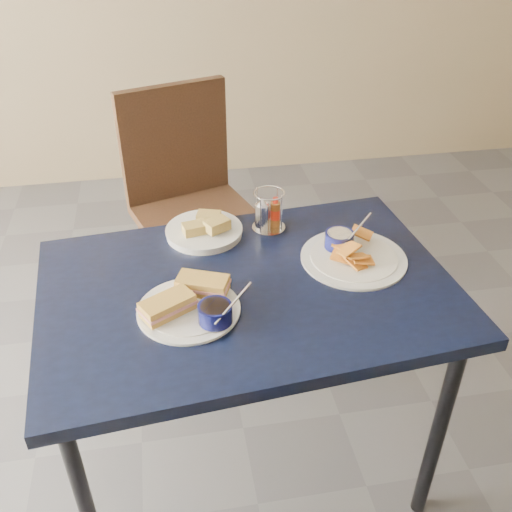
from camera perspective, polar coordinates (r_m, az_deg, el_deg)
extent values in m
plane|color=#515055|center=(2.05, 0.19, -23.55)|extent=(6.00, 6.00, 0.00)
cube|color=black|center=(1.64, -0.79, -3.47)|extent=(1.23, 0.88, 0.04)
cylinder|color=black|center=(1.72, -17.03, -21.61)|extent=(0.04, 0.04, 0.71)
cylinder|color=black|center=(1.83, 17.62, -16.89)|extent=(0.04, 0.04, 0.71)
cylinder|color=black|center=(2.13, -15.82, -7.66)|extent=(0.04, 0.04, 0.71)
cylinder|color=black|center=(2.23, 10.97, -4.75)|extent=(0.04, 0.04, 0.71)
cube|color=black|center=(2.47, -5.93, 3.80)|extent=(0.59, 0.58, 0.05)
cylinder|color=black|center=(2.46, -9.68, -3.87)|extent=(0.04, 0.04, 0.46)
cylinder|color=black|center=(2.48, -0.78, -2.97)|extent=(0.04, 0.04, 0.46)
cylinder|color=black|center=(2.76, -9.94, 0.75)|extent=(0.04, 0.04, 0.46)
cylinder|color=black|center=(2.77, -2.00, 1.53)|extent=(0.04, 0.04, 0.46)
cube|color=black|center=(2.53, -6.72, 11.44)|extent=(0.47, 0.19, 0.50)
cylinder|color=white|center=(1.55, -6.74, -5.34)|extent=(0.28, 0.28, 0.01)
cylinder|color=white|center=(1.55, -6.75, -5.19)|extent=(0.23, 0.23, 0.00)
cube|color=gold|center=(1.52, -8.85, -4.93)|extent=(0.16, 0.13, 0.04)
cube|color=tan|center=(1.53, -8.83, -5.06)|extent=(0.16, 0.14, 0.01)
cube|color=gold|center=(1.58, -5.37, -2.87)|extent=(0.16, 0.12, 0.04)
cube|color=tan|center=(1.59, -5.36, -3.00)|extent=(0.16, 0.13, 0.01)
cylinder|color=#090B36|center=(1.48, -4.11, -5.72)|extent=(0.09, 0.09, 0.05)
cylinder|color=black|center=(1.47, -4.13, -5.25)|extent=(0.08, 0.08, 0.01)
cylinder|color=silver|center=(1.44, -2.31, -4.73)|extent=(0.11, 0.07, 0.08)
cylinder|color=white|center=(1.76, 9.73, -0.21)|extent=(0.32, 0.32, 0.01)
cylinder|color=white|center=(1.75, 9.75, -0.06)|extent=(0.26, 0.26, 0.00)
cube|color=orange|center=(1.71, 9.89, -0.89)|extent=(0.07, 0.08, 0.02)
cube|color=orange|center=(1.73, 8.60, -0.23)|extent=(0.08, 0.07, 0.02)
cube|color=orange|center=(1.71, 10.60, -0.57)|extent=(0.07, 0.05, 0.02)
cube|color=orange|center=(1.75, 8.73, 0.73)|extent=(0.08, 0.07, 0.03)
cube|color=orange|center=(1.71, 10.03, -0.30)|extent=(0.07, 0.06, 0.03)
cube|color=orange|center=(1.81, 10.50, 2.02)|extent=(0.08, 0.07, 0.03)
cube|color=orange|center=(1.74, 8.83, 0.86)|extent=(0.06, 0.07, 0.02)
cube|color=orange|center=(1.70, 9.25, 0.32)|extent=(0.08, 0.07, 0.03)
cylinder|color=#090B36|center=(1.78, 8.31, 1.62)|extent=(0.09, 0.09, 0.05)
cylinder|color=beige|center=(1.77, 8.36, 2.06)|extent=(0.08, 0.08, 0.01)
cylinder|color=silver|center=(1.75, 10.02, 2.59)|extent=(0.11, 0.07, 0.08)
cylinder|color=white|center=(1.85, -5.20, 2.37)|extent=(0.24, 0.24, 0.02)
cylinder|color=white|center=(1.85, -5.22, 2.65)|extent=(0.20, 0.20, 0.00)
cube|color=tan|center=(1.82, -6.13, 2.74)|extent=(0.08, 0.06, 0.03)
cube|color=tan|center=(1.86, -4.74, 3.84)|extent=(0.09, 0.07, 0.03)
cube|color=tan|center=(1.81, -3.92, 3.11)|extent=(0.09, 0.08, 0.03)
cylinder|color=silver|center=(1.88, 1.27, 2.89)|extent=(0.11, 0.11, 0.01)
cylinder|color=silver|center=(1.88, 2.12, 5.27)|extent=(0.01, 0.00, 0.13)
cylinder|color=silver|center=(1.87, 0.08, 5.10)|extent=(0.01, 0.00, 0.13)
cylinder|color=silver|center=(1.82, 0.45, 4.06)|extent=(0.01, 0.01, 0.13)
cylinder|color=silver|center=(1.83, 2.55, 4.25)|extent=(0.01, 0.01, 0.13)
torus|color=silver|center=(1.82, 1.32, 6.32)|extent=(0.10, 0.10, 0.00)
cylinder|color=silver|center=(1.86, 0.62, 4.02)|extent=(0.05, 0.05, 0.08)
cone|color=silver|center=(1.83, 0.63, 5.46)|extent=(0.04, 0.04, 0.02)
cylinder|color=brown|center=(1.87, 1.93, 4.21)|extent=(0.03, 0.03, 0.08)
cylinder|color=#A61B09|center=(1.87, 1.93, 4.21)|extent=(0.03, 0.03, 0.03)
cylinder|color=#A61B09|center=(1.84, 1.96, 5.60)|extent=(0.02, 0.02, 0.02)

